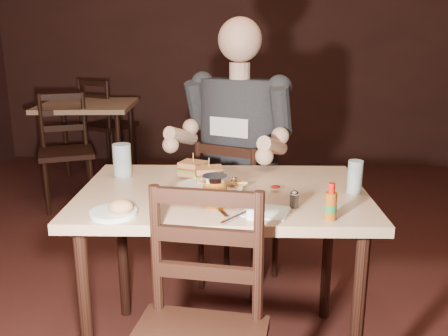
# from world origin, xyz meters

# --- Properties ---
(room_shell) EXTENTS (7.00, 7.00, 7.00)m
(room_shell) POSITION_xyz_m (0.00, 0.00, 1.40)
(room_shell) COLOR black
(room_shell) RESTS_ON ground
(main_table) EXTENTS (1.21, 0.85, 0.77)m
(main_table) POSITION_xyz_m (-0.29, 0.12, 0.69)
(main_table) COLOR tan
(main_table) RESTS_ON ground
(bg_table) EXTENTS (0.88, 0.88, 0.77)m
(bg_table) POSITION_xyz_m (-1.72, 2.50, 0.68)
(bg_table) COLOR tan
(bg_table) RESTS_ON ground
(chair_far) EXTENTS (0.52, 0.54, 0.84)m
(chair_far) POSITION_xyz_m (-0.26, 0.78, 0.42)
(chair_far) COLOR black
(chair_far) RESTS_ON ground
(bg_chair_far) EXTENTS (0.58, 0.60, 0.94)m
(bg_chair_far) POSITION_xyz_m (-1.72, 3.05, 0.47)
(bg_chair_far) COLOR black
(bg_chair_far) RESTS_ON ground
(bg_chair_near) EXTENTS (0.57, 0.59, 0.90)m
(bg_chair_near) POSITION_xyz_m (-1.72, 1.95, 0.45)
(bg_chair_near) COLOR black
(bg_chair_near) RESTS_ON ground
(diner) EXTENTS (0.73, 0.65, 1.03)m
(diner) POSITION_xyz_m (-0.27, 0.73, 0.95)
(diner) COLOR #2A2B2F
(diner) RESTS_ON chair_far
(dinner_plate) EXTENTS (0.29, 0.29, 0.02)m
(dinner_plate) POSITION_xyz_m (-0.34, 0.09, 0.78)
(dinner_plate) COLOR white
(dinner_plate) RESTS_ON main_table
(sandwich_left) EXTENTS (0.13, 0.12, 0.10)m
(sandwich_left) POSITION_xyz_m (-0.43, 0.27, 0.83)
(sandwich_left) COLOR #BA7643
(sandwich_left) RESTS_ON dinner_plate
(sandwich_right) EXTENTS (0.13, 0.11, 0.10)m
(sandwich_right) POSITION_xyz_m (-0.35, 0.19, 0.83)
(sandwich_right) COLOR #BA7643
(sandwich_right) RESTS_ON dinner_plate
(fries_pile) EXTENTS (0.26, 0.19, 0.04)m
(fries_pile) POSITION_xyz_m (-0.30, 0.14, 0.80)
(fries_pile) COLOR #F1B76B
(fries_pile) RESTS_ON dinner_plate
(ketchup_dollop) EXTENTS (0.04, 0.04, 0.01)m
(ketchup_dollop) POSITION_xyz_m (-0.07, 0.12, 0.79)
(ketchup_dollop) COLOR maroon
(ketchup_dollop) RESTS_ON dinner_plate
(glass_left) EXTENTS (0.09, 0.09, 0.15)m
(glass_left) POSITION_xyz_m (-0.75, 0.27, 0.84)
(glass_left) COLOR silver
(glass_left) RESTS_ON main_table
(glass_right) EXTENTS (0.06, 0.06, 0.13)m
(glass_right) POSITION_xyz_m (0.24, 0.13, 0.84)
(glass_right) COLOR silver
(glass_right) RESTS_ON main_table
(hot_sauce) EXTENTS (0.04, 0.04, 0.13)m
(hot_sauce) POSITION_xyz_m (0.11, -0.18, 0.84)
(hot_sauce) COLOR #8C4510
(hot_sauce) RESTS_ON main_table
(salt_shaker) EXTENTS (0.04, 0.04, 0.07)m
(salt_shaker) POSITION_xyz_m (-0.16, -0.20, 0.80)
(salt_shaker) COLOR white
(salt_shaker) RESTS_ON main_table
(pepper_shaker) EXTENTS (0.04, 0.04, 0.06)m
(pepper_shaker) POSITION_xyz_m (-0.01, -0.06, 0.80)
(pepper_shaker) COLOR #38332D
(pepper_shaker) RESTS_ON main_table
(syrup_dispenser) EXTENTS (0.10, 0.10, 0.12)m
(syrup_dispenser) POSITION_xyz_m (-0.30, -0.08, 0.83)
(syrup_dispenser) COLOR #8C4510
(syrup_dispenser) RESTS_ON main_table
(napkin) EXTENTS (0.19, 0.18, 0.00)m
(napkin) POSITION_xyz_m (-0.11, -0.12, 0.77)
(napkin) COLOR white
(napkin) RESTS_ON main_table
(knife) EXTENTS (0.11, 0.22, 0.01)m
(knife) POSITION_xyz_m (-0.29, -0.09, 0.78)
(knife) COLOR silver
(knife) RESTS_ON napkin
(fork) EXTENTS (0.11, 0.16, 0.01)m
(fork) POSITION_xyz_m (-0.21, -0.19, 0.78)
(fork) COLOR silver
(fork) RESTS_ON napkin
(side_plate) EXTENTS (0.17, 0.17, 0.01)m
(side_plate) POSITION_xyz_m (-0.64, -0.21, 0.78)
(side_plate) COLOR white
(side_plate) RESTS_ON main_table
(bread_roll) EXTENTS (0.09, 0.08, 0.05)m
(bread_roll) POSITION_xyz_m (-0.61, -0.22, 0.81)
(bread_roll) COLOR tan
(bread_roll) RESTS_ON side_plate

